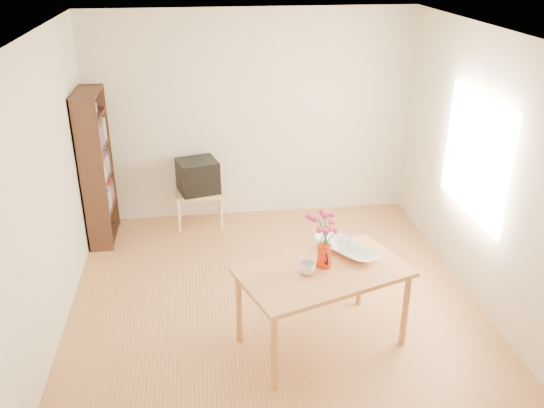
{
  "coord_description": "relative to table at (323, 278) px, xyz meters",
  "views": [
    {
      "loc": [
        -0.65,
        -4.64,
        3.29
      ],
      "look_at": [
        0.0,
        0.3,
        1.0
      ],
      "focal_mm": 38.0,
      "sensor_mm": 36.0,
      "label": 1
    }
  ],
  "objects": [
    {
      "name": "table",
      "position": [
        0.0,
        0.0,
        0.0
      ],
      "size": [
        1.59,
        1.22,
        0.75
      ],
      "rotation": [
        0.0,
        0.0,
        0.34
      ],
      "color": "#BF7841",
      "rests_on": "ground"
    },
    {
      "name": "teacup_b",
      "position": [
        0.3,
        0.31,
        0.24
      ],
      "size": [
        0.08,
        0.08,
        0.06
      ],
      "primitive_type": "imported",
      "rotation": [
        0.0,
        0.0,
        1.71
      ],
      "color": "white",
      "rests_on": "bowl"
    },
    {
      "name": "room",
      "position": [
        -0.3,
        0.55,
        0.63
      ],
      "size": [
        4.5,
        4.5,
        4.5
      ],
      "color": "#AA6E3C",
      "rests_on": "ground"
    },
    {
      "name": "bowl",
      "position": [
        0.26,
        0.29,
        0.28
      ],
      "size": [
        0.59,
        0.59,
        0.41
      ],
      "primitive_type": "imported",
      "rotation": [
        0.0,
        0.0,
        0.56
      ],
      "color": "white",
      "rests_on": "table"
    },
    {
      "name": "bookshelf",
      "position": [
        -2.18,
        2.3,
        0.17
      ],
      "size": [
        0.28,
        0.7,
        1.8
      ],
      "color": "black",
      "rests_on": "ground"
    },
    {
      "name": "television",
      "position": [
        -1.03,
        2.53,
        -0.0
      ],
      "size": [
        0.55,
        0.53,
        0.4
      ],
      "rotation": [
        0.0,
        0.0,
        0.26
      ],
      "color": "black",
      "rests_on": "tv_stand"
    },
    {
      "name": "flowers",
      "position": [
        0.02,
        0.07,
        0.44
      ],
      "size": [
        0.23,
        0.23,
        0.33
      ],
      "primitive_type": null,
      "color": "#D6327A",
      "rests_on": "pitcher"
    },
    {
      "name": "mug",
      "position": [
        -0.15,
        -0.04,
        0.13
      ],
      "size": [
        0.19,
        0.19,
        0.1
      ],
      "primitive_type": "imported",
      "rotation": [
        0.0,
        0.0,
        3.95
      ],
      "color": "white",
      "rests_on": "table"
    },
    {
      "name": "tv_stand",
      "position": [
        -1.03,
        2.52,
        -0.28
      ],
      "size": [
        0.6,
        0.45,
        0.46
      ],
      "color": "tan",
      "rests_on": "ground"
    },
    {
      "name": "pitcher",
      "position": [
        0.02,
        0.07,
        0.17
      ],
      "size": [
        0.14,
        0.21,
        0.21
      ],
      "rotation": [
        0.0,
        0.0,
        0.04
      ],
      "color": "red",
      "rests_on": "table"
    },
    {
      "name": "teacup_a",
      "position": [
        0.22,
        0.29,
        0.24
      ],
      "size": [
        0.1,
        0.1,
        0.06
      ],
      "primitive_type": "imported",
      "rotation": [
        0.0,
        0.0,
        0.83
      ],
      "color": "white",
      "rests_on": "bowl"
    }
  ]
}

